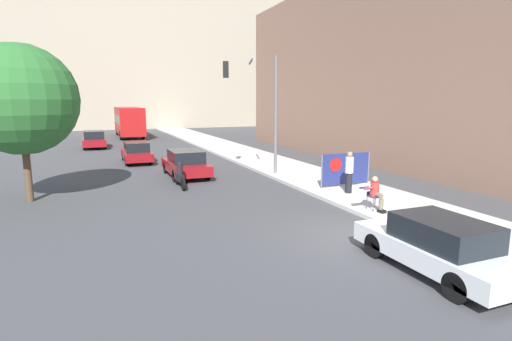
{
  "coord_description": "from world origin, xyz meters",
  "views": [
    {
      "loc": [
        -7.18,
        -9.47,
        4.06
      ],
      "look_at": [
        -0.89,
        5.94,
        1.16
      ],
      "focal_mm": 28.0,
      "sensor_mm": 36.0,
      "label": 1
    }
  ],
  "objects_px": {
    "traffic_light_pole": "(258,96)",
    "car_on_road_nearest": "(186,163)",
    "city_bus_on_road": "(129,120)",
    "motorcycle_on_road": "(180,177)",
    "seated_protester": "(375,192)",
    "protest_banner": "(345,169)",
    "jogger_on_sidewalk": "(349,172)",
    "parked_car_curbside": "(438,245)",
    "street_tree_near_curb": "(21,100)",
    "car_on_road_distant": "(94,139)",
    "car_on_road_midblock": "(137,152)"
  },
  "relations": [
    {
      "from": "jogger_on_sidewalk",
      "to": "car_on_road_nearest",
      "type": "distance_m",
      "value": 9.08
    },
    {
      "from": "seated_protester",
      "to": "city_bus_on_road",
      "type": "xyz_separation_m",
      "value": [
        -5.45,
        36.43,
        1.1
      ]
    },
    {
      "from": "car_on_road_nearest",
      "to": "motorcycle_on_road",
      "type": "height_order",
      "value": "car_on_road_nearest"
    },
    {
      "from": "jogger_on_sidewalk",
      "to": "protest_banner",
      "type": "distance_m",
      "value": 1.41
    },
    {
      "from": "jogger_on_sidewalk",
      "to": "car_on_road_distant",
      "type": "bearing_deg",
      "value": -101.59
    },
    {
      "from": "jogger_on_sidewalk",
      "to": "car_on_road_nearest",
      "type": "relative_size",
      "value": 0.41
    },
    {
      "from": "parked_car_curbside",
      "to": "street_tree_near_curb",
      "type": "height_order",
      "value": "street_tree_near_curb"
    },
    {
      "from": "seated_protester",
      "to": "street_tree_near_curb",
      "type": "height_order",
      "value": "street_tree_near_curb"
    },
    {
      "from": "car_on_road_distant",
      "to": "city_bus_on_road",
      "type": "relative_size",
      "value": 0.42
    },
    {
      "from": "car_on_road_nearest",
      "to": "motorcycle_on_road",
      "type": "distance_m",
      "value": 2.86
    },
    {
      "from": "city_bus_on_road",
      "to": "car_on_road_midblock",
      "type": "bearing_deg",
      "value": -93.49
    },
    {
      "from": "seated_protester",
      "to": "car_on_road_nearest",
      "type": "height_order",
      "value": "car_on_road_nearest"
    },
    {
      "from": "car_on_road_midblock",
      "to": "motorcycle_on_road",
      "type": "xyz_separation_m",
      "value": [
        1.07,
        -8.95,
        -0.17
      ]
    },
    {
      "from": "city_bus_on_road",
      "to": "traffic_light_pole",
      "type": "bearing_deg",
      "value": -80.96
    },
    {
      "from": "traffic_light_pole",
      "to": "car_on_road_nearest",
      "type": "height_order",
      "value": "traffic_light_pole"
    },
    {
      "from": "seated_protester",
      "to": "city_bus_on_road",
      "type": "distance_m",
      "value": 36.85
    },
    {
      "from": "traffic_light_pole",
      "to": "jogger_on_sidewalk",
      "type": "bearing_deg",
      "value": -73.18
    },
    {
      "from": "street_tree_near_curb",
      "to": "parked_car_curbside",
      "type": "bearing_deg",
      "value": -49.05
    },
    {
      "from": "seated_protester",
      "to": "car_on_road_midblock",
      "type": "distance_m",
      "value": 17.49
    },
    {
      "from": "motorcycle_on_road",
      "to": "city_bus_on_road",
      "type": "bearing_deg",
      "value": 89.68
    },
    {
      "from": "car_on_road_midblock",
      "to": "protest_banner",
      "type": "bearing_deg",
      "value": -56.4
    },
    {
      "from": "jogger_on_sidewalk",
      "to": "city_bus_on_road",
      "type": "distance_m",
      "value": 34.31
    },
    {
      "from": "street_tree_near_curb",
      "to": "jogger_on_sidewalk",
      "type": "bearing_deg",
      "value": -18.25
    },
    {
      "from": "seated_protester",
      "to": "car_on_road_nearest",
      "type": "distance_m",
      "value": 10.99
    },
    {
      "from": "car_on_road_distant",
      "to": "street_tree_near_curb",
      "type": "bearing_deg",
      "value": -97.63
    },
    {
      "from": "car_on_road_distant",
      "to": "motorcycle_on_road",
      "type": "height_order",
      "value": "car_on_road_distant"
    },
    {
      "from": "parked_car_curbside",
      "to": "motorcycle_on_road",
      "type": "bearing_deg",
      "value": 107.55
    },
    {
      "from": "city_bus_on_road",
      "to": "motorcycle_on_road",
      "type": "relative_size",
      "value": 5.03
    },
    {
      "from": "car_on_road_nearest",
      "to": "city_bus_on_road",
      "type": "xyz_separation_m",
      "value": [
        -0.72,
        26.51,
        1.2
      ]
    },
    {
      "from": "parked_car_curbside",
      "to": "car_on_road_nearest",
      "type": "relative_size",
      "value": 0.94
    },
    {
      "from": "car_on_road_midblock",
      "to": "car_on_road_distant",
      "type": "distance_m",
      "value": 10.45
    },
    {
      "from": "parked_car_curbside",
      "to": "car_on_road_nearest",
      "type": "distance_m",
      "value": 14.85
    },
    {
      "from": "parked_car_curbside",
      "to": "traffic_light_pole",
      "type": "bearing_deg",
      "value": 86.35
    },
    {
      "from": "city_bus_on_road",
      "to": "street_tree_near_curb",
      "type": "height_order",
      "value": "street_tree_near_curb"
    },
    {
      "from": "seated_protester",
      "to": "car_on_road_distant",
      "type": "bearing_deg",
      "value": 103.74
    },
    {
      "from": "jogger_on_sidewalk",
      "to": "city_bus_on_road",
      "type": "relative_size",
      "value": 0.17
    },
    {
      "from": "seated_protester",
      "to": "city_bus_on_road",
      "type": "bearing_deg",
      "value": 92.88
    },
    {
      "from": "parked_car_curbside",
      "to": "protest_banner",
      "type": "bearing_deg",
      "value": 68.97
    },
    {
      "from": "parked_car_curbside",
      "to": "motorcycle_on_road",
      "type": "xyz_separation_m",
      "value": [
        -3.75,
        11.86,
        -0.15
      ]
    },
    {
      "from": "protest_banner",
      "to": "traffic_light_pole",
      "type": "distance_m",
      "value": 6.25
    },
    {
      "from": "parked_car_curbside",
      "to": "car_on_road_distant",
      "type": "xyz_separation_m",
      "value": [
        -7.38,
        30.94,
        0.07
      ]
    },
    {
      "from": "protest_banner",
      "to": "city_bus_on_road",
      "type": "height_order",
      "value": "city_bus_on_road"
    },
    {
      "from": "seated_protester",
      "to": "protest_banner",
      "type": "xyz_separation_m",
      "value": [
        1.43,
        3.93,
        0.15
      ]
    },
    {
      "from": "traffic_light_pole",
      "to": "car_on_road_nearest",
      "type": "xyz_separation_m",
      "value": [
        -3.71,
        1.33,
        -3.61
      ]
    },
    {
      "from": "motorcycle_on_road",
      "to": "jogger_on_sidewalk",
      "type": "bearing_deg",
      "value": -35.28
    },
    {
      "from": "jogger_on_sidewalk",
      "to": "motorcycle_on_road",
      "type": "distance_m",
      "value": 7.83
    },
    {
      "from": "car_on_road_nearest",
      "to": "street_tree_near_curb",
      "type": "bearing_deg",
      "value": -156.71
    },
    {
      "from": "traffic_light_pole",
      "to": "motorcycle_on_road",
      "type": "bearing_deg",
      "value": -163.23
    },
    {
      "from": "car_on_road_midblock",
      "to": "motorcycle_on_road",
      "type": "relative_size",
      "value": 2.04
    },
    {
      "from": "jogger_on_sidewalk",
      "to": "parked_car_curbside",
      "type": "distance_m",
      "value": 7.81
    }
  ]
}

